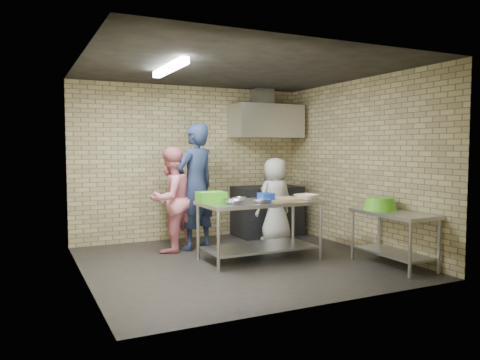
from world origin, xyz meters
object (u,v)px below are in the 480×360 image
at_px(side_counter, 393,239).
at_px(bottle_green, 282,127).
at_px(green_crate, 211,197).
at_px(green_basin, 380,203).
at_px(woman_pink, 171,199).
at_px(prep_table, 259,230).
at_px(stove, 267,211).
at_px(bottle_red, 264,126).
at_px(blue_tub, 266,197).
at_px(woman_white, 275,200).
at_px(man_navy, 196,187).

distance_m(side_counter, bottle_green, 3.41).
relative_size(green_crate, green_basin, 0.82).
xyz_separation_m(side_counter, woman_pink, (-2.47, 2.18, 0.44)).
bearing_deg(prep_table, stove, 57.87).
bearing_deg(bottle_green, bottle_red, 180.00).
xyz_separation_m(blue_tub, green_basin, (1.41, -0.76, -0.08)).
relative_size(prep_table, bottle_green, 11.37).
bearing_deg(green_basin, blue_tub, 151.50).
height_order(stove, blue_tub, blue_tub).
bearing_deg(green_crate, woman_white, 30.69).
xyz_separation_m(blue_tub, bottle_green, (1.43, 1.98, 1.10)).
height_order(side_counter, green_basin, green_basin).
relative_size(blue_tub, bottle_green, 1.26).
distance_m(bottle_green, woman_pink, 2.86).
bearing_deg(side_counter, stove, 99.29).
relative_size(prep_table, stove, 1.42).
distance_m(side_counter, stove, 2.79).
bearing_deg(woman_pink, stove, 167.94).
distance_m(prep_table, stove, 1.93).
xyz_separation_m(bottle_green, woman_white, (-0.62, -0.83, -1.29)).
height_order(blue_tub, bottle_red, bottle_red).
relative_size(blue_tub, man_navy, 0.09).
xyz_separation_m(prep_table, blue_tub, (0.05, -0.10, 0.49)).
bearing_deg(bottle_red, bottle_green, 0.00).
xyz_separation_m(prep_table, man_navy, (-0.59, 1.06, 0.57)).
relative_size(green_crate, bottle_green, 2.53).
bearing_deg(green_basin, bottle_red, 97.90).
height_order(green_basin, woman_pink, woman_pink).
xyz_separation_m(green_crate, bottle_green, (2.18, 1.76, 1.09)).
bearing_deg(stove, man_navy, -160.38).
xyz_separation_m(stove, man_navy, (-1.61, -0.57, 0.55)).
bearing_deg(side_counter, blue_tub, 144.61).
height_order(stove, woman_white, woman_white).
distance_m(stove, woman_white, 0.67).
relative_size(green_crate, blue_tub, 2.00).
xyz_separation_m(bottle_green, man_navy, (-2.06, -0.81, -1.01)).
bearing_deg(man_navy, prep_table, 96.20).
bearing_deg(green_basin, woman_white, 107.39).
xyz_separation_m(prep_table, woman_pink, (-0.99, 1.07, 0.39)).
distance_m(bottle_red, woman_pink, 2.53).
xyz_separation_m(green_crate, blue_tub, (0.75, -0.22, -0.01)).
bearing_deg(bottle_red, side_counter, -82.38).
distance_m(green_crate, green_basin, 2.37).
distance_m(green_crate, man_navy, 0.95).
bearing_deg(woman_white, bottle_green, -136.06).
xyz_separation_m(green_crate, man_navy, (0.11, 0.94, 0.07)).
relative_size(woman_pink, woman_white, 1.13).
bearing_deg(man_navy, bottle_red, -176.59).
height_order(prep_table, blue_tub, blue_tub).
distance_m(prep_table, bottle_green, 2.87).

